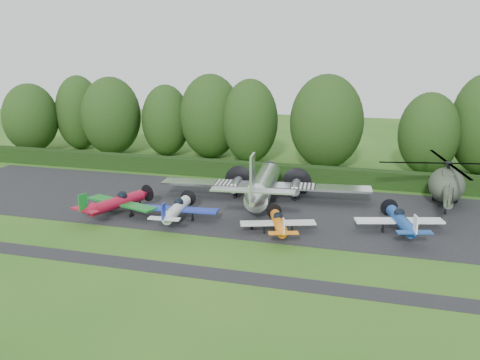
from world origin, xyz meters
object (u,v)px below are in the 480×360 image
(light_plane_red, at_px, (117,202))
(light_plane_white, at_px, (177,209))
(transport_plane, at_px, (263,185))
(light_plane_blue, at_px, (401,220))
(helicopter, at_px, (447,182))
(light_plane_orange, at_px, (279,223))

(light_plane_red, height_order, light_plane_white, light_plane_red)
(transport_plane, distance_m, light_plane_red, 14.41)
(light_plane_blue, bearing_deg, light_plane_red, -158.92)
(light_plane_white, bearing_deg, light_plane_blue, 12.15)
(light_plane_red, bearing_deg, light_plane_white, -18.78)
(light_plane_white, distance_m, helicopter, 26.99)
(transport_plane, xyz_separation_m, light_plane_white, (-6.15, -7.64, -0.75))
(light_plane_white, relative_size, light_plane_blue, 0.98)
(light_plane_red, bearing_deg, light_plane_orange, -21.17)
(transport_plane, height_order, helicopter, transport_plane)
(light_plane_orange, relative_size, light_plane_blue, 0.86)
(light_plane_orange, bearing_deg, light_plane_red, -163.41)
(light_plane_white, relative_size, light_plane_orange, 1.15)
(light_plane_white, height_order, light_plane_blue, light_plane_blue)
(light_plane_orange, bearing_deg, light_plane_blue, 36.27)
(light_plane_white, height_order, light_plane_orange, light_plane_white)
(transport_plane, distance_m, light_plane_white, 9.84)
(light_plane_blue, xyz_separation_m, helicopter, (4.32, 10.20, 1.14))
(light_plane_red, relative_size, light_plane_blue, 1.06)
(light_plane_red, xyz_separation_m, light_plane_blue, (25.65, 2.25, -0.07))
(light_plane_red, height_order, helicopter, helicopter)
(light_plane_white, xyz_separation_m, light_plane_orange, (9.62, -0.73, -0.15))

